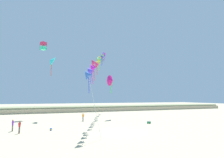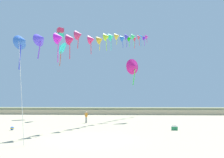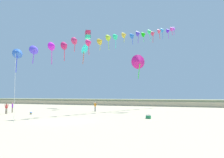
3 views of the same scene
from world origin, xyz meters
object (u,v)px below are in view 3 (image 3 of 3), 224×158
Objects in this scene: large_kite_low_lead at (139,62)px; large_kite_high_solo at (88,35)px; beach_cooler at (148,117)px; person_near_left at (12,107)px; large_kite_mid_trail at (84,48)px; person_near_right at (95,106)px; beach_ball at (31,113)px; person_mid_center at (6,108)px.

large_kite_high_solo reaches higher than large_kite_low_lead.
beach_cooler is at bearing -45.53° from large_kite_high_solo.
large_kite_low_lead is at bearing 28.01° from person_near_left.
person_near_right is at bearing -46.50° from large_kite_mid_trail.
large_kite_high_solo is 26.69m from beach_ball.
person_near_left is 0.38× the size of large_kite_low_lead.
person_near_left is 2.30m from person_mid_center.
large_kite_low_lead is at bearing 21.62° from person_near_right.
large_kite_mid_trail is at bearing 164.14° from large_kite_low_lead.
beach_ball is at bearing -176.74° from beach_cooler.
beach_ball is at bearing -140.36° from large_kite_low_lead.
large_kite_mid_trail reaches higher than person_near_left.
person_near_right reaches higher than beach_cooler.
large_kite_high_solo reaches higher than person_near_right.
person_near_left is at bearing -110.48° from large_kite_mid_trail.
person_mid_center is 26.81m from large_kite_high_solo.
beach_cooler is (3.56, -9.92, -8.32)m from large_kite_low_lead.
large_kite_low_lead is 11.70× the size of beach_ball.
large_kite_mid_trail reaches higher than person_near_right.
beach_cooler is (16.69, -13.65, -12.72)m from large_kite_mid_trail.
person_near_right is 13.43m from person_mid_center.
beach_ball is at bearing -127.18° from person_near_right.
large_kite_high_solo reaches higher than beach_cooler.
beach_ball is at bearing -89.93° from large_kite_mid_trail.
person_mid_center is at bearing -168.46° from beach_ball.
person_near_right is at bearing 41.52° from person_mid_center.
person_mid_center is at bearing -104.19° from large_kite_mid_trail.
large_kite_high_solo is at bearing 134.47° from beach_cooler.
large_kite_low_lead reaches higher than beach_cooler.
large_kite_high_solo is at bearing 80.95° from person_near_left.
person_mid_center is 0.80× the size of large_kite_high_solo.
person_near_left is 5.21m from beach_ball.
large_kite_high_solo is at bearing 84.82° from person_mid_center.
beach_cooler is at bearing -0.72° from person_near_left.
person_mid_center is 19.91m from large_kite_mid_trail.
person_near_left reaches higher than person_near_right.
large_kite_low_lead is 2.11× the size of large_kite_high_solo.
large_kite_low_lead is 7.34× the size of beach_cooler.
large_kite_high_solo is 3.48× the size of beach_cooler.
large_kite_mid_trail is 19.38m from beach_ball.
large_kite_high_solo reaches higher than person_near_left.
person_near_left is 13.11m from person_near_right.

